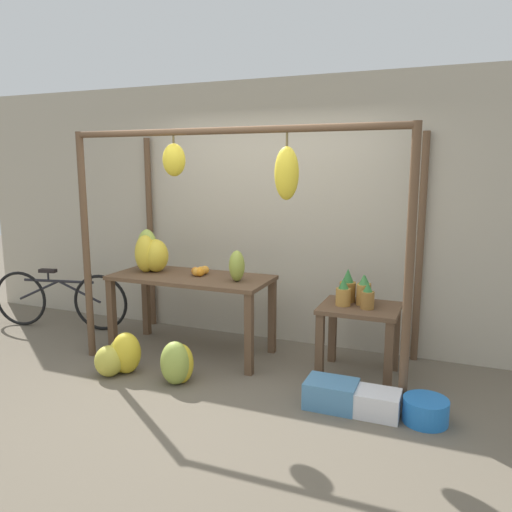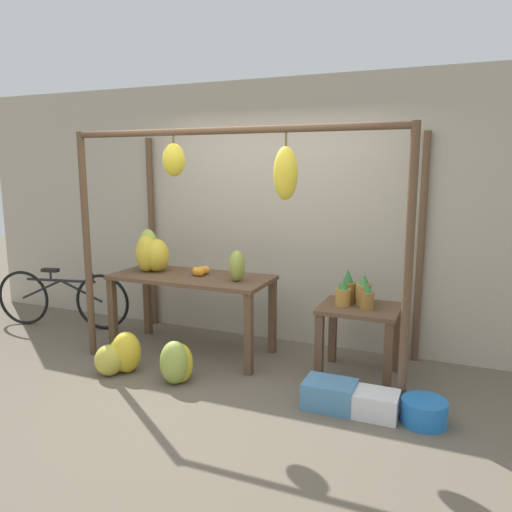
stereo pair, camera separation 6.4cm
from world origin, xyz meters
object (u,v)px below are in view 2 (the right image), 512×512
(pineapple_cluster, at_px, (355,292))
(fruit_crate_purple, at_px, (374,404))
(orange_pile, at_px, (200,271))
(papaya_pile, at_px, (237,266))
(banana_pile_ground_left, at_px, (119,355))
(banana_pile_on_table, at_px, (151,253))
(fruit_crate_white, at_px, (330,394))
(banana_pile_ground_right, at_px, (177,362))
(blue_bucket, at_px, (424,412))
(parked_bicycle, at_px, (62,298))

(pineapple_cluster, height_order, fruit_crate_purple, pineapple_cluster)
(orange_pile, xyz_separation_m, papaya_pile, (0.45, -0.09, 0.10))
(orange_pile, bearing_deg, banana_pile_ground_left, -119.19)
(banana_pile_on_table, relative_size, fruit_crate_white, 1.09)
(banana_pile_ground_left, bearing_deg, banana_pile_on_table, 100.40)
(pineapple_cluster, xyz_separation_m, banana_pile_ground_right, (-1.40, -0.81, -0.60))
(banana_pile_ground_right, distance_m, blue_bucket, 2.10)
(banana_pile_on_table, bearing_deg, papaya_pile, -4.39)
(orange_pile, distance_m, blue_bucket, 2.47)
(banana_pile_ground_left, xyz_separation_m, fruit_crate_white, (1.97, 0.10, -0.06))
(banana_pile_ground_right, distance_m, parked_bicycle, 2.25)
(banana_pile_ground_right, xyz_separation_m, parked_bicycle, (-2.09, 0.81, 0.17))
(fruit_crate_white, bearing_deg, pineapple_cluster, 88.02)
(blue_bucket, bearing_deg, orange_pile, 163.74)
(banana_pile_ground_right, height_order, papaya_pile, papaya_pile)
(blue_bucket, bearing_deg, parked_bicycle, 170.06)
(orange_pile, xyz_separation_m, banana_pile_ground_left, (-0.44, -0.78, -0.68))
(banana_pile_on_table, height_order, banana_pile_ground_left, banana_pile_on_table)
(fruit_crate_white, relative_size, parked_bicycle, 0.24)
(banana_pile_ground_left, height_order, fruit_crate_purple, banana_pile_ground_left)
(banana_pile_ground_left, distance_m, fruit_crate_white, 1.98)
(pineapple_cluster, distance_m, papaya_pile, 1.14)
(banana_pile_on_table, distance_m, banana_pile_ground_right, 1.32)
(pineapple_cluster, distance_m, banana_pile_ground_left, 2.26)
(pineapple_cluster, distance_m, fruit_crate_purple, 1.07)
(banana_pile_on_table, bearing_deg, parked_bicycle, 176.25)
(fruit_crate_white, bearing_deg, banana_pile_ground_right, -177.44)
(banana_pile_ground_left, relative_size, blue_bucket, 1.35)
(blue_bucket, relative_size, fruit_crate_purple, 0.93)
(banana_pile_ground_right, distance_m, fruit_crate_white, 1.38)
(orange_pile, bearing_deg, pineapple_cluster, 2.83)
(banana_pile_ground_left, xyz_separation_m, parked_bicycle, (-1.49, 0.86, 0.18))
(orange_pile, relative_size, banana_pile_ground_left, 0.46)
(papaya_pile, height_order, fruit_crate_purple, papaya_pile)
(pineapple_cluster, relative_size, banana_pile_ground_left, 0.77)
(fruit_crate_white, height_order, parked_bicycle, parked_bicycle)
(banana_pile_ground_left, xyz_separation_m, blue_bucket, (2.69, 0.12, -0.08))
(banana_pile_ground_left, bearing_deg, parked_bicycle, 150.20)
(banana_pile_ground_left, bearing_deg, fruit_crate_white, 3.01)
(orange_pile, distance_m, banana_pile_ground_left, 1.13)
(blue_bucket, xyz_separation_m, parked_bicycle, (-4.18, 0.73, 0.26))
(banana_pile_on_table, height_order, fruit_crate_purple, banana_pile_on_table)
(orange_pile, bearing_deg, blue_bucket, -16.26)
(orange_pile, relative_size, fruit_crate_white, 0.51)
(pineapple_cluster, xyz_separation_m, blue_bucket, (0.69, -0.73, -0.68))
(pineapple_cluster, bearing_deg, fruit_crate_white, -91.98)
(banana_pile_on_table, relative_size, orange_pile, 2.11)
(pineapple_cluster, bearing_deg, parked_bicycle, -179.97)
(blue_bucket, xyz_separation_m, fruit_crate_purple, (-0.36, -0.03, 0.00))
(banana_pile_ground_left, distance_m, papaya_pile, 1.37)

